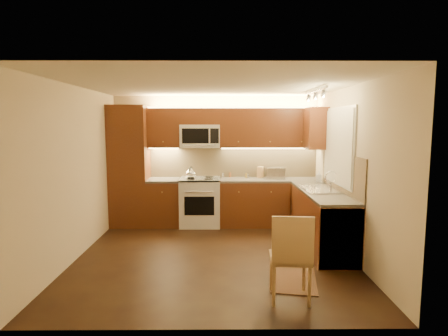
{
  "coord_description": "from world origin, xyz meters",
  "views": [
    {
      "loc": [
        0.11,
        -5.3,
        1.95
      ],
      "look_at": [
        0.15,
        0.55,
        1.25
      ],
      "focal_mm": 29.48,
      "sensor_mm": 36.0,
      "label": 1
    }
  ],
  "objects_px": {
    "knife_block": "(260,172)",
    "stove": "(200,202)",
    "soap_bottle": "(319,176)",
    "dining_chair": "(290,256)",
    "microwave": "(200,136)",
    "sink": "(320,185)",
    "toaster_oven": "(276,173)",
    "kettle": "(191,173)"
  },
  "relations": [
    {
      "from": "microwave",
      "to": "toaster_oven",
      "type": "distance_m",
      "value": 1.63
    },
    {
      "from": "stove",
      "to": "kettle",
      "type": "relative_size",
      "value": 3.85
    },
    {
      "from": "microwave",
      "to": "knife_block",
      "type": "relative_size",
      "value": 3.54
    },
    {
      "from": "stove",
      "to": "soap_bottle",
      "type": "xyz_separation_m",
      "value": [
        2.19,
        -0.34,
        0.54
      ]
    },
    {
      "from": "stove",
      "to": "kettle",
      "type": "height_order",
      "value": "kettle"
    },
    {
      "from": "kettle",
      "to": "toaster_oven",
      "type": "bearing_deg",
      "value": 22.52
    },
    {
      "from": "sink",
      "to": "knife_block",
      "type": "relative_size",
      "value": 4.01
    },
    {
      "from": "stove",
      "to": "dining_chair",
      "type": "distance_m",
      "value": 3.27
    },
    {
      "from": "soap_bottle",
      "to": "toaster_oven",
      "type": "bearing_deg",
      "value": 161.12
    },
    {
      "from": "sink",
      "to": "kettle",
      "type": "distance_m",
      "value": 2.4
    },
    {
      "from": "microwave",
      "to": "toaster_oven",
      "type": "xyz_separation_m",
      "value": [
        1.46,
        -0.03,
        -0.71
      ]
    },
    {
      "from": "kettle",
      "to": "soap_bottle",
      "type": "height_order",
      "value": "kettle"
    },
    {
      "from": "dining_chair",
      "to": "microwave",
      "type": "bearing_deg",
      "value": 113.91
    },
    {
      "from": "kettle",
      "to": "knife_block",
      "type": "relative_size",
      "value": 1.11
    },
    {
      "from": "kettle",
      "to": "knife_block",
      "type": "height_order",
      "value": "kettle"
    },
    {
      "from": "knife_block",
      "to": "stove",
      "type": "bearing_deg",
      "value": -148.76
    },
    {
      "from": "kettle",
      "to": "toaster_oven",
      "type": "xyz_separation_m",
      "value": [
        1.63,
        0.2,
        -0.03
      ]
    },
    {
      "from": "sink",
      "to": "kettle",
      "type": "height_order",
      "value": "kettle"
    },
    {
      "from": "sink",
      "to": "soap_bottle",
      "type": "distance_m",
      "value": 0.81
    },
    {
      "from": "stove",
      "to": "toaster_oven",
      "type": "relative_size",
      "value": 2.59
    },
    {
      "from": "toaster_oven",
      "to": "soap_bottle",
      "type": "xyz_separation_m",
      "value": [
        0.73,
        -0.44,
        -0.0
      ]
    },
    {
      "from": "knife_block",
      "to": "soap_bottle",
      "type": "relative_size",
      "value": 1.04
    },
    {
      "from": "knife_block",
      "to": "sink",
      "type": "bearing_deg",
      "value": -37.79
    },
    {
      "from": "sink",
      "to": "soap_bottle",
      "type": "height_order",
      "value": "soap_bottle"
    },
    {
      "from": "stove",
      "to": "kettle",
      "type": "bearing_deg",
      "value": -148.71
    },
    {
      "from": "knife_block",
      "to": "soap_bottle",
      "type": "bearing_deg",
      "value": -7.9
    },
    {
      "from": "knife_block",
      "to": "soap_bottle",
      "type": "height_order",
      "value": "knife_block"
    },
    {
      "from": "toaster_oven",
      "to": "dining_chair",
      "type": "bearing_deg",
      "value": -90.67
    },
    {
      "from": "toaster_oven",
      "to": "dining_chair",
      "type": "relative_size",
      "value": 0.36
    },
    {
      "from": "sink",
      "to": "soap_bottle",
      "type": "xyz_separation_m",
      "value": [
        0.19,
        0.79,
        0.03
      ]
    },
    {
      "from": "soap_bottle",
      "to": "dining_chair",
      "type": "bearing_deg",
      "value": -98.53
    },
    {
      "from": "kettle",
      "to": "toaster_oven",
      "type": "height_order",
      "value": "kettle"
    },
    {
      "from": "sink",
      "to": "soap_bottle",
      "type": "relative_size",
      "value": 4.18
    },
    {
      "from": "toaster_oven",
      "to": "soap_bottle",
      "type": "bearing_deg",
      "value": -26.29
    },
    {
      "from": "knife_block",
      "to": "toaster_oven",
      "type": "bearing_deg",
      "value": -1.54
    },
    {
      "from": "sink",
      "to": "toaster_oven",
      "type": "relative_size",
      "value": 2.42
    },
    {
      "from": "stove",
      "to": "microwave",
      "type": "xyz_separation_m",
      "value": [
        0.0,
        0.14,
        1.26
      ]
    },
    {
      "from": "sink",
      "to": "toaster_oven",
      "type": "distance_m",
      "value": 1.34
    },
    {
      "from": "stove",
      "to": "soap_bottle",
      "type": "height_order",
      "value": "soap_bottle"
    },
    {
      "from": "stove",
      "to": "microwave",
      "type": "bearing_deg",
      "value": 90.0
    },
    {
      "from": "dining_chair",
      "to": "stove",
      "type": "bearing_deg",
      "value": 114.73
    },
    {
      "from": "microwave",
      "to": "sink",
      "type": "distance_m",
      "value": 2.48
    }
  ]
}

